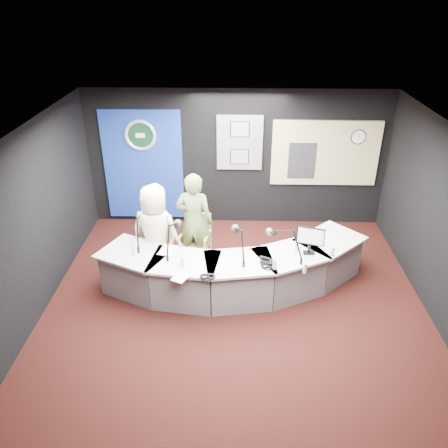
{
  "coord_description": "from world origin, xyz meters",
  "views": [
    {
      "loc": [
        -0.03,
        -5.57,
        4.54
      ],
      "look_at": [
        -0.2,
        0.8,
        1.1
      ],
      "focal_mm": 36.0,
      "sensor_mm": 36.0,
      "label": 1
    }
  ],
  "objects_px": {
    "broadcast_desk": "(233,270)",
    "person_woman": "(194,222)",
    "armchair_left": "(157,249)",
    "armchair_right": "(195,245)",
    "person_man": "(156,233)"
  },
  "relations": [
    {
      "from": "armchair_left",
      "to": "person_man",
      "type": "distance_m",
      "value": 0.32
    },
    {
      "from": "broadcast_desk",
      "to": "armchair_right",
      "type": "bearing_deg",
      "value": 133.52
    },
    {
      "from": "broadcast_desk",
      "to": "person_woman",
      "type": "bearing_deg",
      "value": 133.52
    },
    {
      "from": "broadcast_desk",
      "to": "armchair_right",
      "type": "height_order",
      "value": "armchair_right"
    },
    {
      "from": "armchair_left",
      "to": "person_woman",
      "type": "bearing_deg",
      "value": 37.26
    },
    {
      "from": "broadcast_desk",
      "to": "person_woman",
      "type": "xyz_separation_m",
      "value": [
        -0.68,
        0.71,
        0.52
      ]
    },
    {
      "from": "armchair_right",
      "to": "person_woman",
      "type": "bearing_deg",
      "value": 0.0
    },
    {
      "from": "person_man",
      "to": "broadcast_desk",
      "type": "bearing_deg",
      "value": 174.68
    },
    {
      "from": "broadcast_desk",
      "to": "person_woman",
      "type": "relative_size",
      "value": 2.52
    },
    {
      "from": "armchair_left",
      "to": "armchair_right",
      "type": "bearing_deg",
      "value": 37.26
    },
    {
      "from": "armchair_left",
      "to": "person_woman",
      "type": "xyz_separation_m",
      "value": [
        0.62,
        0.35,
        0.36
      ]
    },
    {
      "from": "armchair_left",
      "to": "person_woman",
      "type": "distance_m",
      "value": 0.79
    },
    {
      "from": "armchair_right",
      "to": "person_man",
      "type": "relative_size",
      "value": 0.5
    },
    {
      "from": "person_woman",
      "to": "broadcast_desk",
      "type": "bearing_deg",
      "value": 142.92
    },
    {
      "from": "armchair_left",
      "to": "armchair_right",
      "type": "xyz_separation_m",
      "value": [
        0.62,
        0.35,
        -0.11
      ]
    }
  ]
}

